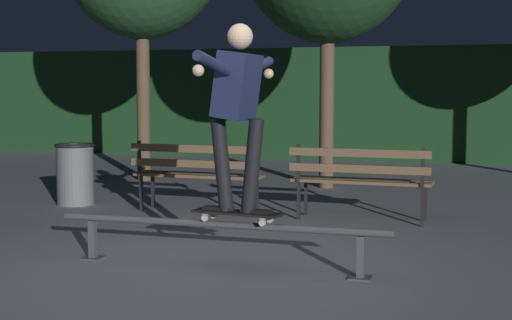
{
  "coord_description": "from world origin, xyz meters",
  "views": [
    {
      "loc": [
        2.12,
        -5.67,
        1.52
      ],
      "look_at": [
        0.08,
        0.98,
        0.85
      ],
      "focal_mm": 52.39,
      "sensor_mm": 36.0,
      "label": 1
    }
  ],
  "objects_px": {
    "grind_rail": "(219,231)",
    "skateboard": "(237,213)",
    "park_bench_leftmost": "(196,169)",
    "trash_can": "(75,173)",
    "skateboarder": "(237,101)",
    "park_bench_left_center": "(360,175)"
  },
  "relations": [
    {
      "from": "grind_rail",
      "to": "skateboard",
      "type": "bearing_deg",
      "value": 0.0
    },
    {
      "from": "grind_rail",
      "to": "park_bench_leftmost",
      "type": "distance_m",
      "value": 2.83
    },
    {
      "from": "park_bench_left_center",
      "to": "trash_can",
      "type": "relative_size",
      "value": 2.01
    },
    {
      "from": "grind_rail",
      "to": "skateboarder",
      "type": "xyz_separation_m",
      "value": [
        0.16,
        -0.0,
        1.1
      ]
    },
    {
      "from": "grind_rail",
      "to": "park_bench_leftmost",
      "type": "height_order",
      "value": "park_bench_leftmost"
    },
    {
      "from": "skateboarder",
      "to": "park_bench_leftmost",
      "type": "xyz_separation_m",
      "value": [
        -1.38,
        2.54,
        -0.88
      ]
    },
    {
      "from": "skateboard",
      "to": "trash_can",
      "type": "xyz_separation_m",
      "value": [
        -3.14,
        2.71,
        -0.07
      ]
    },
    {
      "from": "skateboarder",
      "to": "skateboard",
      "type": "bearing_deg",
      "value": 172.78
    },
    {
      "from": "park_bench_leftmost",
      "to": "trash_can",
      "type": "distance_m",
      "value": 1.77
    },
    {
      "from": "skateboarder",
      "to": "park_bench_left_center",
      "type": "height_order",
      "value": "skateboarder"
    },
    {
      "from": "grind_rail",
      "to": "park_bench_left_center",
      "type": "bearing_deg",
      "value": 72.79
    },
    {
      "from": "park_bench_left_center",
      "to": "park_bench_leftmost",
      "type": "bearing_deg",
      "value": 180.0
    },
    {
      "from": "grind_rail",
      "to": "skateboard",
      "type": "height_order",
      "value": "skateboard"
    },
    {
      "from": "skateboard",
      "to": "park_bench_leftmost",
      "type": "distance_m",
      "value": 2.89
    },
    {
      "from": "skateboarder",
      "to": "park_bench_leftmost",
      "type": "distance_m",
      "value": 3.03
    },
    {
      "from": "skateboarder",
      "to": "park_bench_left_center",
      "type": "bearing_deg",
      "value": 76.24
    },
    {
      "from": "park_bench_leftmost",
      "to": "park_bench_left_center",
      "type": "distance_m",
      "value": 2.01
    },
    {
      "from": "skateboard",
      "to": "skateboarder",
      "type": "xyz_separation_m",
      "value": [
        0.0,
        -0.0,
        0.94
      ]
    },
    {
      "from": "grind_rail",
      "to": "skateboard",
      "type": "xyz_separation_m",
      "value": [
        0.16,
        0.0,
        0.16
      ]
    },
    {
      "from": "skateboarder",
      "to": "park_bench_leftmost",
      "type": "height_order",
      "value": "skateboarder"
    },
    {
      "from": "skateboarder",
      "to": "park_bench_leftmost",
      "type": "relative_size",
      "value": 0.97
    },
    {
      "from": "park_bench_leftmost",
      "to": "park_bench_left_center",
      "type": "bearing_deg",
      "value": 0.0
    }
  ]
}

